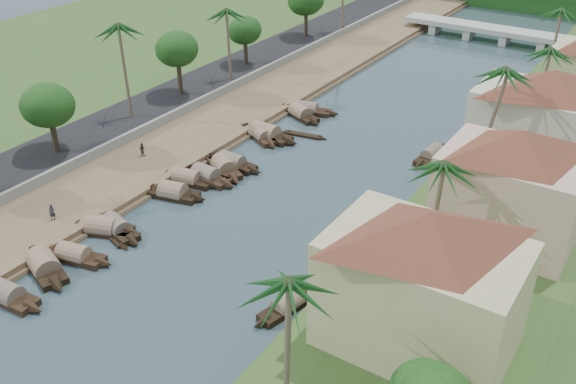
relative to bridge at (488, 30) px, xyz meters
The scene contains 42 objects.
ground 72.02m from the bridge, 90.00° to the right, with size 220.00×220.00×0.00m, color #32464C.
left_bank 54.42m from the bridge, 107.10° to the right, with size 10.00×180.00×0.80m, color brown.
right_bank 55.37m from the bridge, 69.93° to the right, with size 16.00×180.00×1.20m, color #335120.
road 57.49m from the bridge, 115.23° to the right, with size 8.00×180.00×1.40m, color black.
retaining_wall 55.79m from the bridge, 111.23° to the right, with size 0.40×180.00×1.10m, color gray.
far_left_fill 72.84m from the bridge, 134.44° to the right, with size 45.00×220.00×1.35m, color #335120.
bridge is the anchor object (origin of this frame).
building_near 76.54m from the bridge, 75.61° to the right, with size 14.85×14.85×10.20m.
building_mid 61.51m from the bridge, 70.98° to the right, with size 14.11×14.11×9.70m.
building_far 48.15m from the bridge, 66.65° to the right, with size 15.59×15.59×10.20m.
sampan_0 85.77m from the bridge, 96.21° to the right, with size 8.16×2.18×2.14m.
sampan_1 81.88m from the bridge, 96.84° to the right, with size 8.33×4.62×2.41m.
sampan_2 79.48m from the bridge, 96.42° to the right, with size 7.66×3.17×2.01m.
sampan_3 74.62m from the bridge, 96.98° to the right, with size 7.72×3.46×2.06m.
sampan_4 75.55m from the bridge, 97.58° to the right, with size 7.65×4.27×2.16m.
sampan_5 67.42m from the bridge, 97.66° to the right, with size 7.37×3.38×2.28m.
sampan_6 63.01m from the bridge, 97.74° to the right, with size 7.73×2.22×2.28m.
sampan_7 64.66m from the bridge, 98.66° to the right, with size 7.85×2.83×2.07m.
sampan_8 60.47m from the bridge, 97.72° to the right, with size 7.43×5.41×2.33m.
sampan_9 59.17m from the bridge, 97.93° to the right, with size 8.08×1.96×2.05m.
sampan_10 52.34m from the bridge, 100.33° to the right, with size 6.92×4.65×1.98m.
sampan_11 51.75m from the bridge, 100.32° to the right, with size 9.19×2.44×2.58m.
sampan_12 43.27m from the bridge, 102.31° to the right, with size 9.07×3.99×2.14m.
sampan_13 44.58m from the bridge, 101.72° to the right, with size 7.99×4.68×2.19m.
sampan_14 75.15m from the bridge, 82.87° to the right, with size 2.85×7.24×1.79m.
sampan_15 66.99m from the bridge, 81.63° to the right, with size 2.35×8.00×2.13m.
sampan_16 46.29m from the bridge, 79.05° to the right, with size 2.18×7.83×1.93m.
canoe_1 75.41m from the bridge, 96.65° to the right, with size 5.68×2.65×0.92m.
canoe_2 48.55m from the bridge, 96.72° to the right, with size 5.80×1.91×0.84m.
palm_0 85.30m from the bridge, 79.82° to the right, with size 3.20×3.20×11.21m.
palm_1 66.49m from the bridge, 75.98° to the right, with size 3.20×3.20×9.85m.
palm_2 53.08m from the bridge, 73.24° to the right, with size 3.20×3.20×12.88m.
palm_3 37.31m from the bridge, 63.96° to the right, with size 3.20×3.20×10.25m.
palm_5 62.82m from the bridge, 112.78° to the right, with size 3.20×3.20×12.28m.
palm_6 47.01m from the bridge, 118.43° to the right, with size 3.20×3.20×10.69m.
palm_7 24.75m from the bridge, 52.70° to the right, with size 3.20×3.20×11.18m.
tree_2 72.24m from the bridge, 109.45° to the right, with size 5.36×5.36×7.32m.
tree_3 54.29m from the bridge, 116.38° to the right, with size 5.14×5.14×7.93m.
tree_4 42.20m from the bridge, 124.88° to the right, with size 4.54×4.54×6.68m.
tree_5 30.54m from the bridge, 142.91° to the right, with size 5.36×5.36×7.86m.
person_near 77.91m from the bridge, 100.48° to the right, with size 0.57×0.37×1.56m, color #2A2931.
person_far 65.16m from the bridge, 104.71° to the right, with size 0.69×0.54×1.42m, color #363125.
Camera 1 is at (29.44, -33.48, 31.34)m, focal length 40.00 mm.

